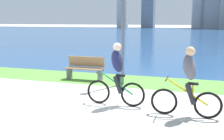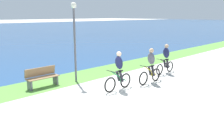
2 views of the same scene
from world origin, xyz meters
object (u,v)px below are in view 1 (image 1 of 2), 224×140
Objects in this scene: lamppost_tall at (123,14)px; bench_near_path at (85,68)px; cyclist_trailing at (188,83)px; cyclist_lead at (117,75)px.

bench_near_path is at bearing 167.24° from lamppost_tall.
bench_near_path is 2.64m from lamppost_tall.
cyclist_trailing is 0.45× the size of lamppost_tall.
cyclist_trailing is 1.13× the size of bench_near_path.
lamppost_tall is at bearing -12.76° from bench_near_path.
lamppost_tall is (-2.38, 2.76, 1.66)m from cyclist_trailing.
bench_near_path is 0.40× the size of lamppost_tall.
cyclist_lead reaches higher than bench_near_path.
lamppost_tall is at bearing 130.80° from cyclist_trailing.
cyclist_lead is at bearing -52.45° from bench_near_path.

